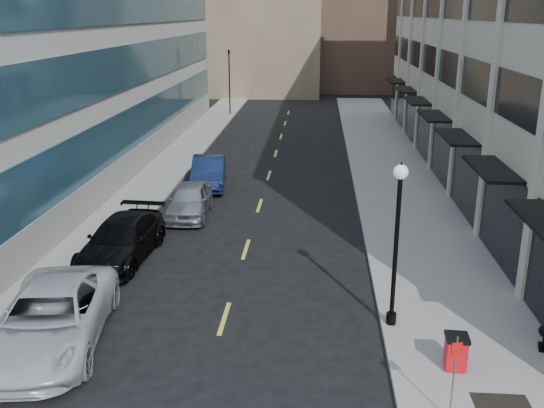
# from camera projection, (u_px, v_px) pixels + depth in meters

# --- Properties ---
(sidewalk_right) EXTENTS (5.00, 80.00, 0.15)m
(sidewalk_right) POSITION_uv_depth(u_px,v_px,m) (408.00, 208.00, 30.42)
(sidewalk_right) COLOR gray
(sidewalk_right) RESTS_ON ground
(sidewalk_left) EXTENTS (3.00, 80.00, 0.15)m
(sidewalk_left) POSITION_uv_depth(u_px,v_px,m) (135.00, 201.00, 31.42)
(sidewalk_left) COLOR gray
(sidewalk_left) RESTS_ON ground
(building_left) EXTENTS (16.14, 46.00, 20.00)m
(building_left) POSITION_uv_depth(u_px,v_px,m) (1.00, 2.00, 35.74)
(building_left) COLOR beige
(building_left) RESTS_ON ground
(skyline_tan_far) EXTENTS (12.00, 14.00, 22.00)m
(skyline_tan_far) POSITION_uv_depth(u_px,v_px,m) (198.00, 0.00, 83.76)
(skyline_tan_far) COLOR #968362
(skyline_tan_far) RESTS_ON ground
(skyline_stone) EXTENTS (10.00, 14.00, 20.00)m
(skyline_stone) POSITION_uv_depth(u_px,v_px,m) (450.00, 7.00, 70.37)
(skyline_stone) COLOR #B3AB97
(skyline_stone) RESTS_ON ground
(grate_far) EXTENTS (1.40, 1.00, 0.01)m
(grate_far) POSITION_uv_depth(u_px,v_px,m) (503.00, 406.00, 14.99)
(grate_far) COLOR black
(grate_far) RESTS_ON sidewalk_right
(road_centerline) EXTENTS (0.15, 68.20, 0.01)m
(road_centerline) POSITION_uv_depth(u_px,v_px,m) (253.00, 225.00, 28.12)
(road_centerline) COLOR #D8CC4C
(road_centerline) RESTS_ON ground
(traffic_signal) EXTENTS (0.66, 0.66, 6.98)m
(traffic_signal) POSITION_uv_depth(u_px,v_px,m) (229.00, 54.00, 56.25)
(traffic_signal) COLOR black
(traffic_signal) RESTS_ON ground
(car_white_van) EXTENTS (3.84, 6.79, 1.79)m
(car_white_van) POSITION_uv_depth(u_px,v_px,m) (51.00, 318.00, 17.75)
(car_white_van) COLOR silver
(car_white_van) RESTS_ON ground
(car_black_pickup) EXTENTS (2.67, 5.80, 1.64)m
(car_black_pickup) POSITION_uv_depth(u_px,v_px,m) (122.00, 240.00, 24.05)
(car_black_pickup) COLOR black
(car_black_pickup) RESTS_ON ground
(car_silver_sedan) EXTENTS (2.10, 4.74, 1.58)m
(car_silver_sedan) POSITION_uv_depth(u_px,v_px,m) (190.00, 200.00, 29.18)
(car_silver_sedan) COLOR #95969D
(car_silver_sedan) RESTS_ON ground
(car_blue_sedan) EXTENTS (2.38, 5.27, 1.68)m
(car_blue_sedan) POSITION_uv_depth(u_px,v_px,m) (209.00, 172.00, 34.12)
(car_blue_sedan) COLOR #132047
(car_blue_sedan) RESTS_ON ground
(trash_bin) EXTENTS (0.65, 0.71, 1.00)m
(trash_bin) POSITION_uv_depth(u_px,v_px,m) (456.00, 351.00, 16.41)
(trash_bin) COLOR red
(trash_bin) RESTS_ON sidewalk_right
(lamppost) EXTENTS (0.44, 0.44, 5.24)m
(lamppost) POSITION_uv_depth(u_px,v_px,m) (397.00, 231.00, 18.03)
(lamppost) COLOR black
(lamppost) RESTS_ON sidewalk_right
(sign_post) EXTENTS (0.26, 0.08, 2.22)m
(sign_post) POSITION_uv_depth(u_px,v_px,m) (455.00, 367.00, 14.07)
(sign_post) COLOR slate
(sign_post) RESTS_ON sidewalk_right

